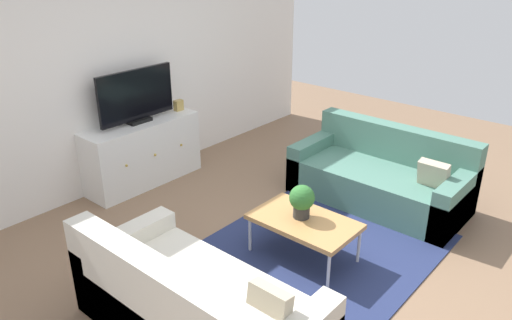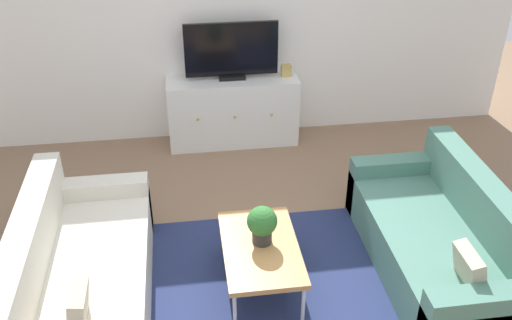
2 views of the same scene
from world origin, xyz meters
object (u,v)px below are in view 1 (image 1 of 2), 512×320
coffee_table (304,222)px  flat_screen_tv (136,96)px  couch_left_side (191,311)px  potted_plant (302,200)px  tv_console (143,153)px  mantel_clock (179,105)px  couch_right_side (383,178)px

coffee_table → flat_screen_tv: size_ratio=0.95×
couch_left_side → flat_screen_tv: 2.90m
potted_plant → flat_screen_tv: flat_screen_tv is taller
tv_console → flat_screen_tv: flat_screen_tv is taller
mantel_clock → couch_right_side: bearing=-70.1°
couch_left_side → tv_console: size_ratio=1.32×
flat_screen_tv → couch_left_side: bearing=-120.8°
coffee_table → tv_console: 2.37m
couch_left_side → couch_right_side: same height
couch_right_side → mantel_clock: mantel_clock is taller
couch_right_side → potted_plant: 1.50m
couch_left_side → flat_screen_tv: bearing=59.2°
couch_right_side → flat_screen_tv: flat_screen_tv is taller
couch_right_side → mantel_clock: bearing=109.9°
coffee_table → mantel_clock: bearing=75.1°
potted_plant → couch_right_side: bearing=-2.1°
coffee_table → mantel_clock: 2.49m
potted_plant → coffee_table: bearing=-110.9°
couch_left_side → coffee_table: bearing=0.3°
couch_left_side → mantel_clock: size_ratio=14.40×
tv_console → flat_screen_tv: 0.69m
tv_console → mantel_clock: bearing=0.0°
flat_screen_tv → mantel_clock: (0.59, -0.02, -0.24)m
couch_left_side → mantel_clock: 3.16m
couch_right_side → couch_left_side: bearing=180.0°
couch_left_side → coffee_table: size_ratio=1.98×
coffee_table → potted_plant: bearing=69.1°
flat_screen_tv → coffee_table: bearing=-90.9°
couch_left_side → flat_screen_tv: size_ratio=1.89×
couch_right_side → tv_console: bearing=121.5°
couch_left_side → tv_console: 2.77m
couch_right_side → potted_plant: (-1.47, 0.06, 0.30)m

